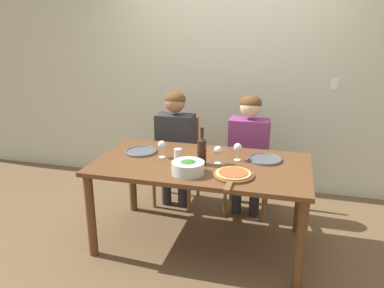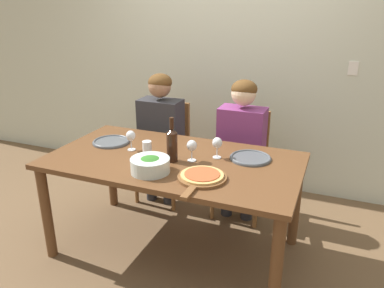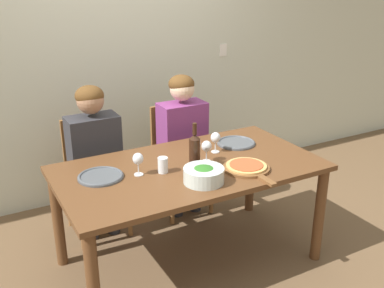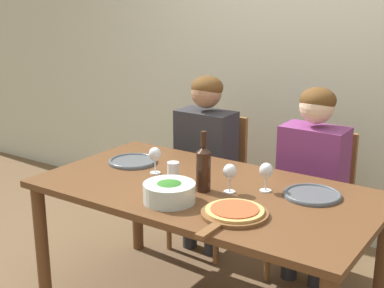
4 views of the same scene
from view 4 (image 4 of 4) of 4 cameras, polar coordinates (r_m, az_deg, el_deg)
back_wall at (r=3.84m, az=12.78°, el=9.90°), size 10.00×0.06×2.70m
dining_table at (r=2.81m, az=1.47°, el=-6.48°), size 1.76×0.95×0.75m
chair_left at (r=3.72m, az=2.27°, el=-3.60°), size 0.42×0.42×0.91m
chair_right at (r=3.41m, az=13.12°, el=-5.89°), size 0.42×0.42×0.91m
person_woman at (r=3.55m, az=1.35°, el=-0.49°), size 0.47×0.51×1.21m
person_man at (r=3.23m, az=12.65°, el=-2.61°), size 0.47×0.51×1.21m
wine_bottle at (r=2.69m, az=1.22°, el=-2.52°), size 0.07×0.07×0.31m
broccoli_bowl at (r=2.58m, az=-2.43°, el=-5.15°), size 0.25×0.25×0.10m
dinner_plate_left at (r=3.18m, az=-6.32°, el=-1.83°), size 0.29×0.29×0.02m
dinner_plate_right at (r=2.72m, az=12.70°, el=-5.29°), size 0.29×0.29×0.02m
pizza_on_board at (r=2.44m, az=4.47°, el=-7.34°), size 0.31×0.45×0.04m
wine_glass_left at (r=2.96m, az=-3.98°, el=-1.22°), size 0.07×0.07×0.15m
wine_glass_right at (r=2.72m, az=7.92°, el=-2.94°), size 0.07×0.07×0.15m
wine_glass_centre at (r=2.68m, az=4.06°, el=-3.08°), size 0.07×0.07×0.15m
water_tumbler at (r=2.86m, az=-2.00°, el=-2.95°), size 0.07×0.07×0.10m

